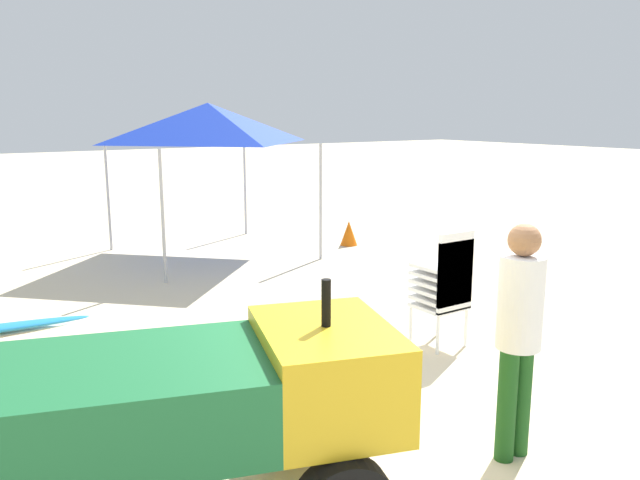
{
  "coord_description": "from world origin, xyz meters",
  "views": [
    {
      "loc": [
        -3.15,
        -3.63,
        2.5
      ],
      "look_at": [
        1.27,
        2.94,
        0.91
      ],
      "focal_mm": 35.6,
      "sensor_mm": 36.0,
      "label": 1
    }
  ],
  "objects": [
    {
      "name": "traffic_cone_near",
      "position": [
        3.97,
        5.95,
        0.24
      ],
      "size": [
        0.33,
        0.33,
        0.47
      ],
      "primitive_type": "cone",
      "color": "orange",
      "rests_on": "ground"
    },
    {
      "name": "ground",
      "position": [
        0.0,
        0.0,
        0.0
      ],
      "size": [
        80.0,
        80.0,
        0.0
      ],
      "primitive_type": "plane",
      "color": "beige"
    },
    {
      "name": "popup_canopy",
      "position": [
        1.46,
        6.68,
        2.32
      ],
      "size": [
        2.85,
        2.85,
        2.67
      ],
      "color": "#B2B2B7",
      "rests_on": "ground"
    },
    {
      "name": "lifeguard_near_center",
      "position": [
        0.42,
        -0.86,
        1.01
      ],
      "size": [
        0.32,
        0.32,
        1.75
      ],
      "color": "#194C19",
      "rests_on": "ground"
    },
    {
      "name": "utility_cart",
      "position": [
        -1.79,
        -0.29,
        0.78
      ],
      "size": [
        2.79,
        1.97,
        1.5
      ],
      "color": "#1E6B38",
      "rests_on": "ground"
    },
    {
      "name": "stacked_plastic_chairs",
      "position": [
        1.61,
        1.03,
        0.74
      ],
      "size": [
        0.48,
        0.48,
        1.29
      ],
      "color": "white",
      "rests_on": "ground"
    }
  ]
}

